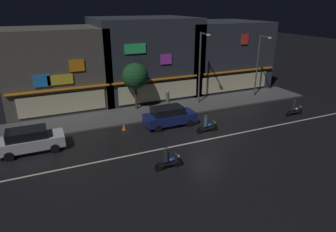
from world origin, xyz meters
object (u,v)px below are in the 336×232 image
object	(u,v)px
streetlamp_mid	(259,61)
parked_car_trailing	(169,116)
motorcycle_lead	(294,109)
traffic_cone	(124,127)
streetlamp_west	(201,63)
parked_car_near_kerb	(30,140)
motorcycle_opposite_lane	(207,125)
pedestrian_on_sidewalk	(168,100)
motorcycle_following	(168,160)

from	to	relation	value
streetlamp_mid	parked_car_trailing	bearing A→B (deg)	-163.67
motorcycle_lead	traffic_cone	xyz separation A→B (m)	(-15.15, 3.14, -0.36)
parked_car_trailing	streetlamp_west	bearing A→B (deg)	37.04
parked_car_near_kerb	motorcycle_opposite_lane	bearing A→B (deg)	-9.84
parked_car_near_kerb	parked_car_trailing	size ratio (longest dim) A/B	1.00
parked_car_near_kerb	traffic_cone	size ratio (longest dim) A/B	7.82
parked_car_trailing	motorcycle_opposite_lane	xyz separation A→B (m)	(2.13, -2.52, -0.24)
streetlamp_mid	pedestrian_on_sidewalk	world-z (taller)	streetlamp_mid
motorcycle_lead	pedestrian_on_sidewalk	bearing A→B (deg)	138.81
streetlamp_west	parked_car_near_kerb	xyz separation A→B (m)	(-15.76, -4.17, -3.41)
streetlamp_mid	traffic_cone	xyz separation A→B (m)	(-15.71, -2.84, -3.74)
pedestrian_on_sidewalk	traffic_cone	bearing A→B (deg)	-74.86
streetlamp_mid	motorcycle_opposite_lane	bearing A→B (deg)	-148.54
streetlamp_west	motorcycle_following	bearing A→B (deg)	-128.30
streetlamp_west	streetlamp_mid	bearing A→B (deg)	-2.96
streetlamp_mid	parked_car_trailing	world-z (taller)	streetlamp_mid
motorcycle_opposite_lane	motorcycle_lead	bearing A→B (deg)	6.96
motorcycle_following	motorcycle_opposite_lane	xyz separation A→B (m)	(5.07, 3.82, 0.00)
streetlamp_mid	motorcycle_lead	world-z (taller)	streetlamp_mid
streetlamp_mid	pedestrian_on_sidewalk	distance (m)	10.86
parked_car_near_kerb	motorcycle_following	bearing A→B (deg)	-38.07
streetlamp_west	traffic_cone	world-z (taller)	streetlamp_west
pedestrian_on_sidewalk	motorcycle_opposite_lane	size ratio (longest dim) A/B	0.91
streetlamp_west	motorcycle_following	distance (m)	13.50
parked_car_trailing	traffic_cone	distance (m)	3.83
streetlamp_mid	pedestrian_on_sidewalk	size ratio (longest dim) A/B	3.75
pedestrian_on_sidewalk	motorcycle_lead	xyz separation A→B (m)	(9.85, -6.35, -0.31)
streetlamp_west	streetlamp_mid	world-z (taller)	streetlamp_west
pedestrian_on_sidewalk	motorcycle_opposite_lane	world-z (taller)	pedestrian_on_sidewalk
pedestrian_on_sidewalk	traffic_cone	size ratio (longest dim) A/B	3.15
streetlamp_mid	parked_car_near_kerb	size ratio (longest dim) A/B	1.51
streetlamp_west	traffic_cone	distance (m)	10.23
parked_car_near_kerb	motorcycle_following	size ratio (longest dim) A/B	2.26
motorcycle_following	motorcycle_opposite_lane	distance (m)	6.35
pedestrian_on_sidewalk	motorcycle_lead	world-z (taller)	pedestrian_on_sidewalk
parked_car_near_kerb	motorcycle_following	world-z (taller)	parked_car_near_kerb
parked_car_near_kerb	motorcycle_following	distance (m)	9.79
motorcycle_opposite_lane	parked_car_trailing	bearing A→B (deg)	136.96
motorcycle_following	traffic_cone	bearing A→B (deg)	-78.00
motorcycle_lead	motorcycle_following	xyz separation A→B (m)	(-14.36, -3.86, 0.00)
motorcycle_lead	traffic_cone	bearing A→B (deg)	159.93
pedestrian_on_sidewalk	motorcycle_lead	distance (m)	11.73
motorcycle_lead	motorcycle_opposite_lane	xyz separation A→B (m)	(-9.29, -0.04, 0.00)
motorcycle_lead	motorcycle_opposite_lane	world-z (taller)	same
pedestrian_on_sidewalk	traffic_cone	world-z (taller)	pedestrian_on_sidewalk
streetlamp_mid	motorcycle_lead	distance (m)	6.90
pedestrian_on_sidewalk	parked_car_trailing	size ratio (longest dim) A/B	0.40
parked_car_trailing	motorcycle_opposite_lane	bearing A→B (deg)	-49.74
pedestrian_on_sidewalk	parked_car_trailing	bearing A→B (deg)	-38.13
traffic_cone	motorcycle_opposite_lane	bearing A→B (deg)	-28.51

